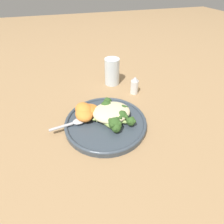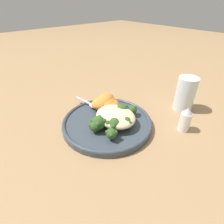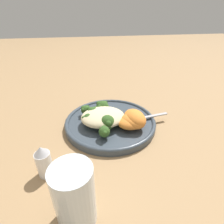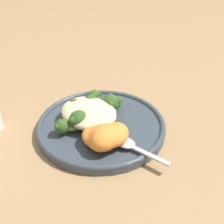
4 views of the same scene
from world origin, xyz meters
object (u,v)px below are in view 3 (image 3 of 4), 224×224
(broccoli_stalk_0, at_px, (106,110))
(water_glass, at_px, (75,196))
(broccoli_stalk_7, at_px, (107,128))
(broccoli_stalk_4, at_px, (97,119))
(broccoli_stalk_2, at_px, (93,112))
(quinoa_mound, at_px, (103,117))
(sweet_potato_chunk_2, at_px, (134,116))
(broccoli_stalk_1, at_px, (103,107))
(broccoli_stalk_3, at_px, (99,114))
(broccoli_stalk_6, at_px, (108,122))
(salt_shaker, at_px, (44,161))
(sweet_potato_chunk_0, at_px, (131,123))
(sweet_potato_chunk_3, at_px, (133,121))
(spoon, at_px, (142,117))
(sweet_potato_chunk_1, at_px, (135,119))
(plate, at_px, (110,122))
(broccoli_stalk_5, at_px, (103,121))

(broccoli_stalk_0, distance_m, water_glass, 0.32)
(broccoli_stalk_7, bearing_deg, broccoli_stalk_4, -126.05)
(broccoli_stalk_2, bearing_deg, water_glass, 111.43)
(quinoa_mound, xyz_separation_m, water_glass, (-0.08, -0.25, 0.02))
(broccoli_stalk_4, distance_m, sweet_potato_chunk_2, 0.11)
(broccoli_stalk_1, xyz_separation_m, sweet_potato_chunk_2, (0.08, -0.07, -0.00))
(quinoa_mound, bearing_deg, water_glass, -107.18)
(broccoli_stalk_2, relative_size, broccoli_stalk_3, 1.02)
(broccoli_stalk_1, xyz_separation_m, broccoli_stalk_3, (-0.02, -0.03, -0.00))
(quinoa_mound, relative_size, broccoli_stalk_3, 1.15)
(broccoli_stalk_1, height_order, broccoli_stalk_6, broccoli_stalk_6)
(broccoli_stalk_6, xyz_separation_m, salt_shaker, (-0.15, -0.12, -0.00))
(broccoli_stalk_1, bearing_deg, broccoli_stalk_2, 74.78)
(broccoli_stalk_4, distance_m, broccoli_stalk_6, 0.04)
(broccoli_stalk_0, xyz_separation_m, salt_shaker, (-0.16, -0.20, 0.00))
(quinoa_mound, xyz_separation_m, broccoli_stalk_0, (0.02, 0.05, -0.01))
(sweet_potato_chunk_0, relative_size, sweet_potato_chunk_3, 1.00)
(broccoli_stalk_4, distance_m, water_glass, 0.26)
(broccoli_stalk_6, relative_size, broccoli_stalk_7, 0.77)
(broccoli_stalk_4, xyz_separation_m, spoon, (0.14, -0.00, -0.01))
(sweet_potato_chunk_2, xyz_separation_m, salt_shaker, (-0.23, -0.13, -0.00))
(sweet_potato_chunk_2, xyz_separation_m, water_glass, (-0.17, -0.24, 0.02))
(spoon, height_order, water_glass, water_glass)
(sweet_potato_chunk_1, xyz_separation_m, water_glass, (-0.16, -0.22, 0.01))
(broccoli_stalk_1, xyz_separation_m, spoon, (0.11, -0.06, -0.02))
(broccoli_stalk_0, bearing_deg, broccoli_stalk_1, 37.21)
(salt_shaker, bearing_deg, sweet_potato_chunk_2, 29.32)
(broccoli_stalk_6, xyz_separation_m, sweet_potato_chunk_1, (0.08, -0.01, 0.00))
(spoon, bearing_deg, broccoli_stalk_6, -174.20)
(plate, height_order, quinoa_mound, quinoa_mound)
(sweet_potato_chunk_2, distance_m, spoon, 0.04)
(broccoli_stalk_0, relative_size, broccoli_stalk_5, 1.20)
(broccoli_stalk_7, relative_size, sweet_potato_chunk_2, 1.52)
(plate, xyz_separation_m, water_glass, (-0.10, -0.26, 0.05))
(sweet_potato_chunk_0, xyz_separation_m, sweet_potato_chunk_1, (0.01, 0.00, 0.01))
(broccoli_stalk_1, distance_m, sweet_potato_chunk_3, 0.12)
(broccoli_stalk_3, distance_m, broccoli_stalk_4, 0.03)
(broccoli_stalk_0, relative_size, broccoli_stalk_1, 1.31)
(water_glass, bearing_deg, sweet_potato_chunk_2, 54.69)
(sweet_potato_chunk_2, bearing_deg, broccoli_stalk_2, 153.28)
(plate, bearing_deg, sweet_potato_chunk_3, -41.80)
(broccoli_stalk_1, bearing_deg, plate, 169.48)
(broccoli_stalk_5, bearing_deg, plate, -161.60)
(plate, xyz_separation_m, broccoli_stalk_0, (-0.01, 0.04, 0.02))
(broccoli_stalk_2, distance_m, broccoli_stalk_7, 0.10)
(broccoli_stalk_3, height_order, broccoli_stalk_4, broccoli_stalk_3)
(broccoli_stalk_2, distance_m, broccoli_stalk_3, 0.03)
(water_glass, bearing_deg, broccoli_stalk_5, 72.17)
(broccoli_stalk_6, xyz_separation_m, sweet_potato_chunk_0, (0.06, -0.01, -0.00))
(plate, bearing_deg, salt_shaker, -136.59)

